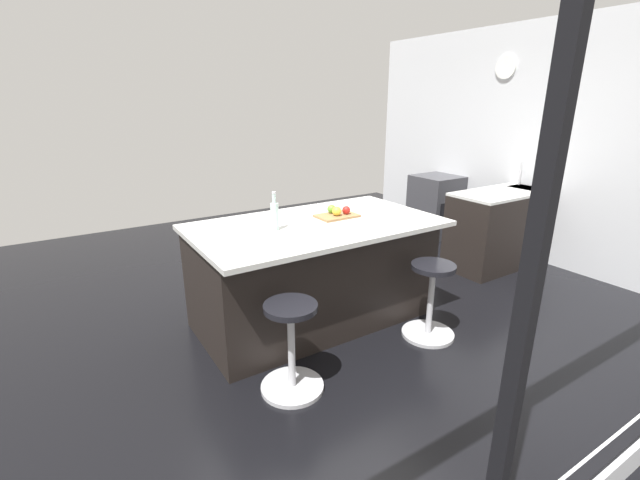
# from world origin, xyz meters

# --- Properties ---
(ground_plane) EXTENTS (7.66, 7.66, 0.00)m
(ground_plane) POSITION_xyz_m (0.00, 0.00, 0.00)
(ground_plane) COLOR black
(interior_partition_left) EXTENTS (0.15, 5.06, 2.79)m
(interior_partition_left) POSITION_xyz_m (-2.95, -0.00, 1.40)
(interior_partition_left) COLOR silver
(interior_partition_left) RESTS_ON ground_plane
(sink_cabinet) EXTENTS (1.83, 0.60, 1.19)m
(sink_cabinet) POSITION_xyz_m (-2.60, 0.23, 0.46)
(sink_cabinet) COLOR black
(sink_cabinet) RESTS_ON ground_plane
(oven_range) EXTENTS (0.60, 0.61, 0.88)m
(oven_range) POSITION_xyz_m (-2.60, -1.03, 0.44)
(oven_range) COLOR #38383D
(oven_range) RESTS_ON ground_plane
(kitchen_island) EXTENTS (2.10, 1.20, 0.93)m
(kitchen_island) POSITION_xyz_m (0.25, 0.20, 0.47)
(kitchen_island) COLOR black
(kitchen_island) RESTS_ON ground_plane
(stool_by_window) EXTENTS (0.44, 0.44, 0.65)m
(stool_by_window) POSITION_xyz_m (-0.41, 0.97, 0.31)
(stool_by_window) COLOR #B7B7BC
(stool_by_window) RESTS_ON ground_plane
(stool_middle) EXTENTS (0.44, 0.44, 0.65)m
(stool_middle) POSITION_xyz_m (0.91, 0.97, 0.31)
(stool_middle) COLOR #B7B7BC
(stool_middle) RESTS_ON ground_plane
(cutting_board) EXTENTS (0.36, 0.24, 0.02)m
(cutting_board) POSITION_xyz_m (-0.00, 0.18, 0.94)
(cutting_board) COLOR olive
(cutting_board) RESTS_ON kitchen_island
(apple_green) EXTENTS (0.08, 0.08, 0.08)m
(apple_green) POSITION_xyz_m (0.01, 0.11, 0.99)
(apple_green) COLOR #609E2D
(apple_green) RESTS_ON cutting_board
(apple_yellow) EXTENTS (0.08, 0.08, 0.08)m
(apple_yellow) POSITION_xyz_m (0.02, 0.20, 0.99)
(apple_yellow) COLOR gold
(apple_yellow) RESTS_ON cutting_board
(apple_red) EXTENTS (0.07, 0.07, 0.07)m
(apple_red) POSITION_xyz_m (-0.09, 0.20, 0.98)
(apple_red) COLOR red
(apple_red) RESTS_ON cutting_board
(water_bottle) EXTENTS (0.06, 0.06, 0.31)m
(water_bottle) POSITION_xyz_m (0.65, 0.24, 1.05)
(water_bottle) COLOR silver
(water_bottle) RESTS_ON kitchen_island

